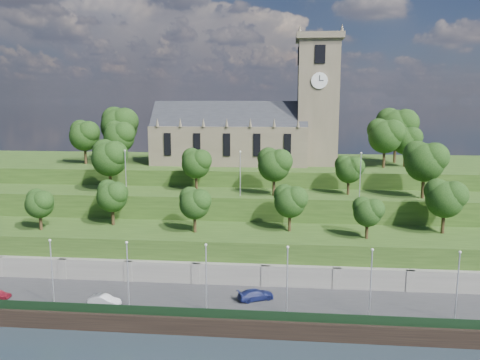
# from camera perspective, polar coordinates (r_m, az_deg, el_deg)

# --- Properties ---
(ground) EXTENTS (320.00, 320.00, 0.00)m
(ground) POSITION_cam_1_polar(r_m,az_deg,el_deg) (59.50, -2.48, -18.48)
(ground) COLOR #1B252C
(ground) RESTS_ON ground
(promenade) EXTENTS (160.00, 12.00, 2.00)m
(promenade) POSITION_cam_1_polar(r_m,az_deg,el_deg) (64.39, -1.73, -15.20)
(promenade) COLOR #2D2D30
(promenade) RESTS_ON ground
(quay_wall) EXTENTS (160.00, 0.50, 2.20)m
(quay_wall) POSITION_cam_1_polar(r_m,az_deg,el_deg) (58.95, -2.50, -17.56)
(quay_wall) COLOR black
(quay_wall) RESTS_ON ground
(fence) EXTENTS (160.00, 0.10, 1.20)m
(fence) POSITION_cam_1_polar(r_m,az_deg,el_deg) (58.86, -2.42, -15.97)
(fence) COLOR black
(fence) RESTS_ON promenade
(retaining_wall) EXTENTS (160.00, 2.10, 5.00)m
(retaining_wall) POSITION_cam_1_polar(r_m,az_deg,el_deg) (69.25, -1.10, -12.02)
(retaining_wall) COLOR slate
(retaining_wall) RESTS_ON ground
(embankment_lower) EXTENTS (160.00, 12.00, 8.00)m
(embankment_lower) POSITION_cam_1_polar(r_m,az_deg,el_deg) (74.36, -0.57, -9.25)
(embankment_lower) COLOR #284416
(embankment_lower) RESTS_ON ground
(embankment_upper) EXTENTS (160.00, 10.00, 12.00)m
(embankment_upper) POSITION_cam_1_polar(r_m,az_deg,el_deg) (84.26, 0.22, -5.56)
(embankment_upper) COLOR #284416
(embankment_upper) RESTS_ON ground
(hilltop) EXTENTS (160.00, 32.00, 15.00)m
(hilltop) POSITION_cam_1_polar(r_m,az_deg,el_deg) (104.30, 1.27, -1.77)
(hilltop) COLOR #284416
(hilltop) RESTS_ON ground
(church) EXTENTS (38.60, 12.35, 27.60)m
(church) POSITION_cam_1_polar(r_m,az_deg,el_deg) (98.37, 1.59, 6.37)
(church) COLOR brown
(church) RESTS_ON hilltop
(trees_lower) EXTENTS (67.85, 8.98, 8.37)m
(trees_lower) POSITION_cam_1_polar(r_m,az_deg,el_deg) (72.13, 2.25, -2.43)
(trees_lower) COLOR #2E2112
(trees_lower) RESTS_ON embankment_lower
(trees_upper) EXTENTS (61.04, 8.80, 9.57)m
(trees_upper) POSITION_cam_1_polar(r_m,az_deg,el_deg) (80.63, 3.22, 2.37)
(trees_upper) COLOR #2E2112
(trees_upper) RESTS_ON embankment_upper
(trees_hilltop) EXTENTS (72.79, 16.97, 11.87)m
(trees_hilltop) POSITION_cam_1_polar(r_m,az_deg,el_deg) (98.06, 0.84, 6.15)
(trees_hilltop) COLOR #2E2112
(trees_hilltop) RESTS_ON hilltop
(lamp_posts_promenade) EXTENTS (60.36, 0.36, 8.79)m
(lamp_posts_promenade) POSITION_cam_1_polar(r_m,az_deg,el_deg) (59.14, -4.15, -11.21)
(lamp_posts_promenade) COLOR #B2B2B7
(lamp_posts_promenade) RESTS_ON promenade
(lamp_posts_upper) EXTENTS (40.36, 0.36, 7.77)m
(lamp_posts_upper) POSITION_cam_1_polar(r_m,az_deg,el_deg) (79.19, 0.02, 1.22)
(lamp_posts_upper) COLOR #B2B2B7
(lamp_posts_upper) RESTS_ON embankment_upper
(car_middle) EXTENTS (4.35, 2.18, 1.37)m
(car_middle) POSITION_cam_1_polar(r_m,az_deg,el_deg) (64.47, -16.19, -13.92)
(car_middle) COLOR #B8B8BD
(car_middle) RESTS_ON promenade
(car_right) EXTENTS (5.23, 3.82, 1.41)m
(car_right) POSITION_cam_1_polar(r_m,az_deg,el_deg) (63.77, 1.93, -13.78)
(car_right) COLOR navy
(car_right) RESTS_ON promenade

